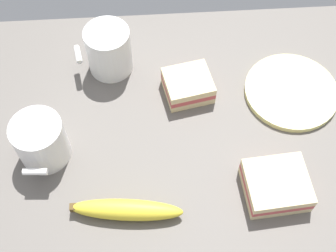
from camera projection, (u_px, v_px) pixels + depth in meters
The scene contains 7 objects.
tabletop at pixel (168, 137), 88.68cm from camera, with size 90.00×64.00×2.00cm, color #5B5651.
plate_of_food at pixel (291, 91), 92.36cm from camera, with size 18.86×18.86×1.20cm.
coffee_mug_black at pixel (41, 141), 81.49cm from camera, with size 9.27×11.65×9.40cm.
coffee_mug_milky at pixel (109, 50), 91.99cm from camera, with size 11.60×9.10×10.29cm.
sandwich_main at pixel (276, 185), 79.83cm from camera, with size 11.56×10.57×4.40cm.
sandwich_side at pixel (188, 86), 91.14cm from camera, with size 10.54×9.82×4.40cm.
banana at pixel (126, 210), 77.85cm from camera, with size 19.66×5.79×3.69cm.
Camera 1 is at (-2.90, -44.32, 77.78)cm, focal length 48.70 mm.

